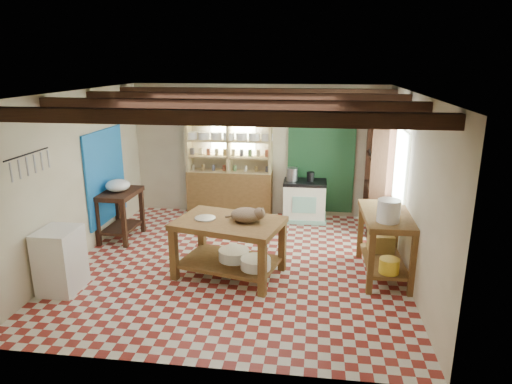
# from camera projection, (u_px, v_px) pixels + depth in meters

# --- Properties ---
(floor) EXTENTS (5.00, 5.00, 0.02)m
(floor) POSITION_uv_depth(u_px,v_px,m) (237.00, 264.00, 7.07)
(floor) COLOR maroon
(floor) RESTS_ON ground
(ceiling) EXTENTS (5.00, 5.00, 0.02)m
(ceiling) POSITION_uv_depth(u_px,v_px,m) (235.00, 93.00, 6.35)
(ceiling) COLOR #3F4044
(ceiling) RESTS_ON wall_back
(wall_back) EXTENTS (5.00, 0.04, 2.60)m
(wall_back) POSITION_uv_depth(u_px,v_px,m) (258.00, 151.00, 9.09)
(wall_back) COLOR beige
(wall_back) RESTS_ON floor
(wall_front) EXTENTS (5.00, 0.04, 2.60)m
(wall_front) POSITION_uv_depth(u_px,v_px,m) (190.00, 250.00, 4.33)
(wall_front) COLOR beige
(wall_front) RESTS_ON floor
(wall_left) EXTENTS (0.04, 5.00, 2.60)m
(wall_left) POSITION_uv_depth(u_px,v_px,m) (77.00, 177.00, 7.03)
(wall_left) COLOR beige
(wall_left) RESTS_ON floor
(wall_right) EXTENTS (0.04, 5.00, 2.60)m
(wall_right) POSITION_uv_depth(u_px,v_px,m) (412.00, 189.00, 6.39)
(wall_right) COLOR beige
(wall_right) RESTS_ON floor
(ceiling_beams) EXTENTS (5.00, 3.80, 0.15)m
(ceiling_beams) POSITION_uv_depth(u_px,v_px,m) (235.00, 101.00, 6.38)
(ceiling_beams) COLOR #381E13
(ceiling_beams) RESTS_ON ceiling
(blue_wall_patch) EXTENTS (0.04, 1.40, 1.60)m
(blue_wall_patch) POSITION_uv_depth(u_px,v_px,m) (106.00, 176.00, 7.94)
(blue_wall_patch) COLOR blue
(blue_wall_patch) RESTS_ON wall_left
(green_wall_patch) EXTENTS (1.30, 0.04, 2.30)m
(green_wall_patch) POSITION_uv_depth(u_px,v_px,m) (321.00, 155.00, 8.91)
(green_wall_patch) COLOR #1B4424
(green_wall_patch) RESTS_ON wall_back
(window_back) EXTENTS (0.90, 0.02, 0.80)m
(window_back) POSITION_uv_depth(u_px,v_px,m) (233.00, 130.00, 9.02)
(window_back) COLOR beige
(window_back) RESTS_ON wall_back
(window_right) EXTENTS (0.02, 1.30, 1.20)m
(window_right) POSITION_uv_depth(u_px,v_px,m) (399.00, 166.00, 7.31)
(window_right) COLOR beige
(window_right) RESTS_ON wall_right
(utensil_rail) EXTENTS (0.06, 0.90, 0.28)m
(utensil_rail) POSITION_uv_depth(u_px,v_px,m) (29.00, 164.00, 5.74)
(utensil_rail) COLOR black
(utensil_rail) RESTS_ON wall_left
(pot_rack) EXTENTS (0.86, 0.12, 0.36)m
(pot_rack) POSITION_uv_depth(u_px,v_px,m) (323.00, 109.00, 8.25)
(pot_rack) COLOR black
(pot_rack) RESTS_ON ceiling
(shelving_unit) EXTENTS (1.70, 0.34, 2.20)m
(shelving_unit) POSITION_uv_depth(u_px,v_px,m) (229.00, 162.00, 9.03)
(shelving_unit) COLOR tan
(shelving_unit) RESTS_ON floor
(tall_rack) EXTENTS (0.40, 0.86, 2.00)m
(tall_rack) POSITION_uv_depth(u_px,v_px,m) (378.00, 178.00, 8.21)
(tall_rack) COLOR #381E13
(tall_rack) RESTS_ON floor
(work_table) EXTENTS (1.67, 1.31, 0.84)m
(work_table) POSITION_uv_depth(u_px,v_px,m) (229.00, 248.00, 6.60)
(work_table) COLOR brown
(work_table) RESTS_ON floor
(stove) EXTENTS (0.82, 0.56, 0.80)m
(stove) POSITION_uv_depth(u_px,v_px,m) (304.00, 201.00, 8.88)
(stove) COLOR white
(stove) RESTS_ON floor
(prep_table) EXTENTS (0.61, 0.87, 0.87)m
(prep_table) POSITION_uv_depth(u_px,v_px,m) (120.00, 215.00, 7.96)
(prep_table) COLOR #381E13
(prep_table) RESTS_ON floor
(white_cabinet) EXTENTS (0.49, 0.59, 0.87)m
(white_cabinet) POSITION_uv_depth(u_px,v_px,m) (60.00, 260.00, 6.15)
(white_cabinet) COLOR white
(white_cabinet) RESTS_ON floor
(right_counter) EXTENTS (0.70, 1.35, 0.95)m
(right_counter) POSITION_uv_depth(u_px,v_px,m) (384.00, 244.00, 6.58)
(right_counter) COLOR brown
(right_counter) RESTS_ON floor
(cat) EXTENTS (0.47, 0.37, 0.20)m
(cat) POSITION_uv_depth(u_px,v_px,m) (246.00, 215.00, 6.41)
(cat) COLOR #81654B
(cat) RESTS_ON work_table
(steel_tray) EXTENTS (0.37, 0.37, 0.02)m
(steel_tray) POSITION_uv_depth(u_px,v_px,m) (205.00, 218.00, 6.56)
(steel_tray) COLOR #A09FA6
(steel_tray) RESTS_ON work_table
(basin_large) EXTENTS (0.54, 0.54, 0.16)m
(basin_large) POSITION_uv_depth(u_px,v_px,m) (234.00, 255.00, 6.66)
(basin_large) COLOR white
(basin_large) RESTS_ON work_table
(basin_small) EXTENTS (0.51, 0.51, 0.15)m
(basin_small) POSITION_uv_depth(u_px,v_px,m) (256.00, 263.00, 6.39)
(basin_small) COLOR white
(basin_small) RESTS_ON work_table
(kettle_left) EXTENTS (0.22, 0.22, 0.25)m
(kettle_left) POSITION_uv_depth(u_px,v_px,m) (292.00, 174.00, 8.76)
(kettle_left) COLOR #A09FA6
(kettle_left) RESTS_ON stove
(kettle_right) EXTENTS (0.15, 0.15, 0.18)m
(kettle_right) POSITION_uv_depth(u_px,v_px,m) (310.00, 177.00, 8.73)
(kettle_right) COLOR black
(kettle_right) RESTS_ON stove
(enamel_bowl) EXTENTS (0.43, 0.43, 0.21)m
(enamel_bowl) POSITION_uv_depth(u_px,v_px,m) (118.00, 185.00, 7.81)
(enamel_bowl) COLOR white
(enamel_bowl) RESTS_ON prep_table
(white_bucket) EXTENTS (0.31, 0.31, 0.30)m
(white_bucket) POSITION_uv_depth(u_px,v_px,m) (389.00, 211.00, 6.07)
(white_bucket) COLOR white
(white_bucket) RESTS_ON right_counter
(wicker_basket) EXTENTS (0.38, 0.31, 0.26)m
(wicker_basket) POSITION_uv_depth(u_px,v_px,m) (381.00, 242.00, 6.89)
(wicker_basket) COLOR #B08F46
(wicker_basket) RESTS_ON right_counter
(yellow_tub) EXTENTS (0.28, 0.28, 0.20)m
(yellow_tub) POSITION_uv_depth(u_px,v_px,m) (389.00, 266.00, 6.18)
(yellow_tub) COLOR yellow
(yellow_tub) RESTS_ON right_counter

